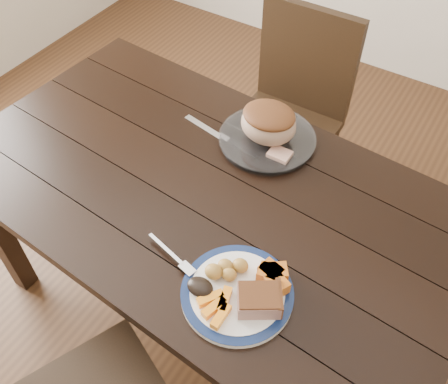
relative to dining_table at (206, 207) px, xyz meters
The scene contains 15 objects.
ground 0.66m from the dining_table, ahead, with size 4.00×4.00×0.00m, color #472B16.
dining_table is the anchor object (origin of this frame).
chair_far 0.75m from the dining_table, 94.86° to the left, with size 0.42×0.43×0.93m.
dinner_plate 0.39m from the dining_table, 43.83° to the right, with size 0.29×0.29×0.02m, color white.
plate_rim 0.39m from the dining_table, 43.83° to the right, with size 0.29×0.29×0.02m, color #0E1D47.
serving_platter 0.30m from the dining_table, 78.28° to the left, with size 0.31×0.31×0.02m, color white.
pork_slice 0.45m from the dining_table, 38.41° to the right, with size 0.10×0.08×0.05m, color #A77466.
roasted_potatoes 0.35m from the dining_table, 46.48° to the right, with size 0.09×0.09×0.04m.
carrot_batons 0.43m from the dining_table, 52.05° to the right, with size 0.09×0.11×0.02m.
pumpkin_wedges 0.40m from the dining_table, 29.12° to the right, with size 0.10×0.10×0.04m.
dark_mushroom 0.39m from the dining_table, 58.17° to the right, with size 0.07×0.05×0.03m, color black.
fork 0.30m from the dining_table, 73.79° to the right, with size 0.18×0.06×0.00m.
roast_joint 0.33m from the dining_table, 78.28° to the left, with size 0.18×0.16×0.12m, color tan.
cut_slice 0.29m from the dining_table, 59.44° to the left, with size 0.07×0.06×0.02m, color tan.
carving_knife 0.23m from the dining_table, 96.36° to the left, with size 0.32×0.08×0.01m.
Camera 1 is at (0.59, -0.82, 1.88)m, focal length 40.00 mm.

